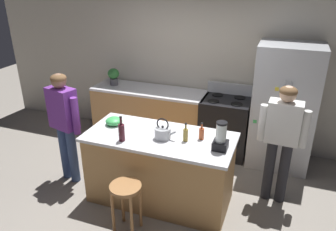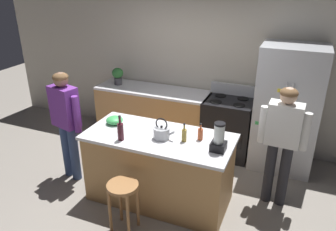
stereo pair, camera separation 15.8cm
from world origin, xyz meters
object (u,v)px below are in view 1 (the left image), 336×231
(bar_stool, at_px, (126,196))
(tea_kettle, at_px, (163,132))
(bottle_cooking_sauce, at_px, (201,133))
(bottle_vinegar, at_px, (186,135))
(refrigerator, at_px, (284,107))
(kitchen_island, at_px, (160,168))
(bottle_wine, at_px, (122,132))
(person_by_sink_right, at_px, (282,134))
(potted_plant, at_px, (114,76))
(blender_appliance, at_px, (221,138))
(person_by_island_left, at_px, (64,118))
(stove_range, at_px, (225,126))
(mixing_bowl, at_px, (114,121))

(bar_stool, bearing_deg, tea_kettle, 72.31)
(bottle_cooking_sauce, bearing_deg, bottle_vinegar, -145.25)
(bottle_cooking_sauce, bearing_deg, refrigerator, 57.37)
(kitchen_island, height_order, bottle_wine, bottle_wine)
(person_by_sink_right, relative_size, potted_plant, 5.34)
(blender_appliance, xyz_separation_m, bottle_wine, (-1.15, -0.20, -0.03))
(refrigerator, relative_size, person_by_island_left, 1.18)
(stove_range, distance_m, bottle_wine, 2.10)
(mixing_bowl, bearing_deg, refrigerator, 33.93)
(stove_range, bearing_deg, bottle_cooking_sauce, -91.53)
(bottle_wine, bearing_deg, kitchen_island, 35.47)
(person_by_island_left, bearing_deg, bottle_wine, -14.17)
(bottle_vinegar, relative_size, bottle_wine, 0.75)
(bottle_vinegar, bearing_deg, kitchen_island, 177.14)
(person_by_island_left, bearing_deg, blender_appliance, -1.52)
(kitchen_island, distance_m, blender_appliance, 0.99)
(potted_plant, bearing_deg, person_by_sink_right, -19.48)
(stove_range, relative_size, blender_appliance, 3.31)
(bar_stool, height_order, blender_appliance, blender_appliance)
(blender_appliance, bearing_deg, stove_range, 98.17)
(person_by_island_left, xyz_separation_m, bottle_vinegar, (1.74, -0.01, 0.06))
(mixing_bowl, bearing_deg, bottle_wine, -49.95)
(blender_appliance, relative_size, bottle_vinegar, 1.45)
(kitchen_island, distance_m, potted_plant, 2.24)
(kitchen_island, xyz_separation_m, refrigerator, (1.40, 1.50, 0.47))
(blender_appliance, relative_size, mixing_bowl, 1.53)
(bottle_wine, bearing_deg, tea_kettle, 26.96)
(bottle_wine, bearing_deg, person_by_island_left, 165.83)
(bar_stool, xyz_separation_m, bottle_vinegar, (0.48, 0.67, 0.54))
(bottle_wine, relative_size, mixing_bowl, 1.41)
(stove_range, relative_size, bar_stool, 1.78)
(stove_range, height_order, bottle_vinegar, bottle_vinegar)
(bar_stool, height_order, potted_plant, potted_plant)
(kitchen_island, distance_m, bottle_wine, 0.75)
(tea_kettle, bearing_deg, potted_plant, 134.06)
(person_by_sink_right, height_order, bottle_wine, person_by_sink_right)
(stove_range, distance_m, bottle_vinegar, 1.65)
(bar_stool, relative_size, mixing_bowl, 2.85)
(bottle_cooking_sauce, bearing_deg, stove_range, 88.47)
(refrigerator, relative_size, tea_kettle, 6.89)
(stove_range, bearing_deg, bar_stool, -107.25)
(potted_plant, xyz_separation_m, mixing_bowl, (0.80, -1.46, -0.12))
(person_by_island_left, distance_m, bottle_wine, 1.06)
(refrigerator, distance_m, bottle_vinegar, 1.85)
(bottle_vinegar, distance_m, mixing_bowl, 1.03)
(kitchen_island, xyz_separation_m, person_by_sink_right, (1.42, 0.52, 0.49))
(person_by_island_left, bearing_deg, bottle_vinegar, -0.17)
(kitchen_island, xyz_separation_m, stove_range, (0.54, 1.52, 0.01))
(refrigerator, height_order, bar_stool, refrigerator)
(bottle_wine, bearing_deg, potted_plant, 121.26)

